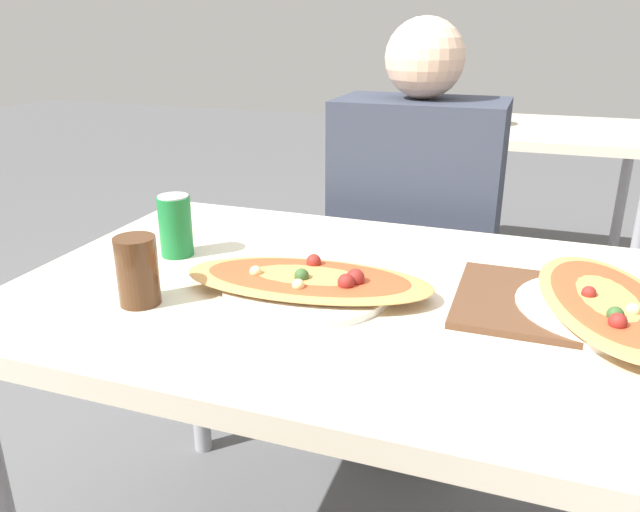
% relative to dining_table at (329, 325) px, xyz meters
% --- Properties ---
extents(dining_table, '(1.12, 0.80, 0.74)m').
position_rel_dining_table_xyz_m(dining_table, '(0.00, 0.00, 0.00)').
color(dining_table, beige).
rests_on(dining_table, ground_plane).
extents(chair_far_seated, '(0.40, 0.40, 0.86)m').
position_rel_dining_table_xyz_m(chair_far_seated, '(0.04, 0.73, -0.17)').
color(chair_far_seated, '#3F2D1E').
rests_on(chair_far_seated, ground_plane).
extents(person_seated, '(0.43, 0.29, 1.20)m').
position_rel_dining_table_xyz_m(person_seated, '(0.04, 0.62, 0.05)').
color(person_seated, '#2D2D38').
rests_on(person_seated, ground_plane).
extents(pizza_main, '(0.46, 0.30, 0.06)m').
position_rel_dining_table_xyz_m(pizza_main, '(-0.03, -0.04, 0.10)').
color(pizza_main, white).
rests_on(pizza_main, dining_table).
extents(soda_can, '(0.07, 0.07, 0.12)m').
position_rel_dining_table_xyz_m(soda_can, '(-0.34, 0.05, 0.14)').
color(soda_can, '#197233').
rests_on(soda_can, dining_table).
extents(drink_glass, '(0.07, 0.07, 0.12)m').
position_rel_dining_table_xyz_m(drink_glass, '(-0.28, -0.18, 0.14)').
color(drink_glass, '#4C2D19').
rests_on(drink_glass, dining_table).
extents(serving_tray, '(0.40, 0.27, 0.01)m').
position_rel_dining_table_xyz_m(serving_tray, '(0.42, 0.04, 0.09)').
color(serving_tray, brown).
rests_on(serving_tray, dining_table).
extents(pizza_second, '(0.28, 0.44, 0.05)m').
position_rel_dining_table_xyz_m(pizza_second, '(0.46, 0.03, 0.10)').
color(pizza_second, white).
rests_on(pizza_second, dining_table).
extents(background_table, '(1.10, 0.80, 0.86)m').
position_rel_dining_table_xyz_m(background_table, '(0.20, 1.98, 0.02)').
color(background_table, beige).
rests_on(background_table, ground_plane).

